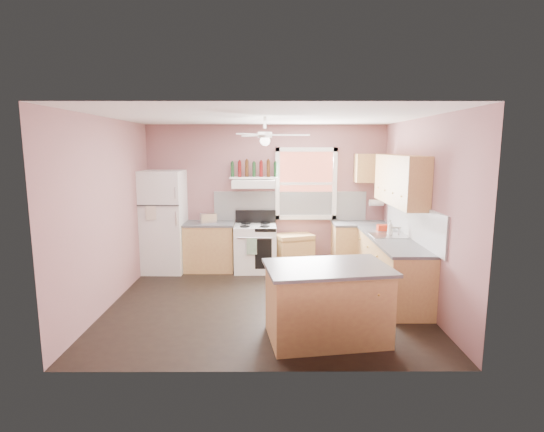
{
  "coord_description": "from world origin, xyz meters",
  "views": [
    {
      "loc": [
        0.08,
        -6.04,
        2.28
      ],
      "look_at": [
        0.1,
        0.3,
        1.25
      ],
      "focal_mm": 28.0,
      "sensor_mm": 36.0,
      "label": 1
    }
  ],
  "objects_px": {
    "refrigerator": "(163,221)",
    "toaster": "(208,218)",
    "stove": "(255,248)",
    "cart": "(294,252)",
    "island": "(327,304)"
  },
  "relations": [
    {
      "from": "cart",
      "to": "island",
      "type": "distance_m",
      "value": 2.98
    },
    {
      "from": "refrigerator",
      "to": "island",
      "type": "distance_m",
      "value": 3.95
    },
    {
      "from": "stove",
      "to": "island",
      "type": "bearing_deg",
      "value": -72.91
    },
    {
      "from": "toaster",
      "to": "cart",
      "type": "xyz_separation_m",
      "value": [
        1.59,
        0.11,
        -0.66
      ]
    },
    {
      "from": "refrigerator",
      "to": "stove",
      "type": "height_order",
      "value": "refrigerator"
    },
    {
      "from": "toaster",
      "to": "island",
      "type": "distance_m",
      "value": 3.43
    },
    {
      "from": "stove",
      "to": "cart",
      "type": "xyz_separation_m",
      "value": [
        0.73,
        0.12,
        -0.1
      ]
    },
    {
      "from": "stove",
      "to": "refrigerator",
      "type": "bearing_deg",
      "value": 177.35
    },
    {
      "from": "refrigerator",
      "to": "toaster",
      "type": "height_order",
      "value": "refrigerator"
    },
    {
      "from": "stove",
      "to": "cart",
      "type": "relative_size",
      "value": 1.29
    },
    {
      "from": "cart",
      "to": "island",
      "type": "xyz_separation_m",
      "value": [
        0.23,
        -2.97,
        0.1
      ]
    },
    {
      "from": "stove",
      "to": "island",
      "type": "relative_size",
      "value": 0.63
    },
    {
      "from": "cart",
      "to": "stove",
      "type": "bearing_deg",
      "value": 170.21
    },
    {
      "from": "island",
      "to": "cart",
      "type": "bearing_deg",
      "value": 85.66
    },
    {
      "from": "stove",
      "to": "cart",
      "type": "height_order",
      "value": "stove"
    }
  ]
}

